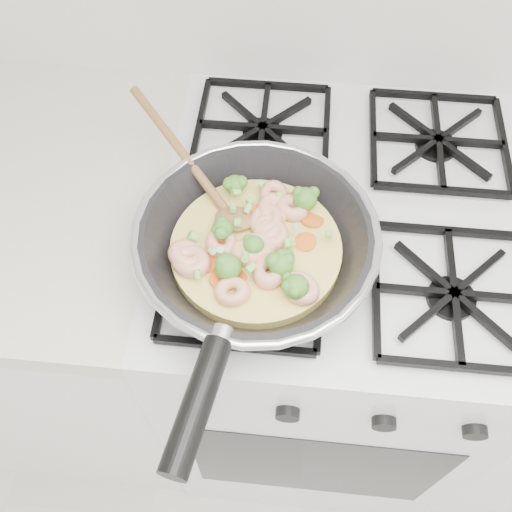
{
  "coord_description": "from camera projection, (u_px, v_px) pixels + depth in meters",
  "views": [
    {
      "loc": [
        -0.09,
        1.13,
        1.63
      ],
      "look_at": [
        -0.13,
        1.58,
        0.93
      ],
      "focal_mm": 40.06,
      "sensor_mm": 36.0,
      "label": 1
    }
  ],
  "objects": [
    {
      "name": "skillet",
      "position": [
        255.0,
        246.0,
        0.8
      ],
      "size": [
        0.39,
        0.56,
        0.11
      ],
      "rotation": [
        0.0,
        0.0,
        -0.29
      ],
      "color": "black",
      "rests_on": "stove"
    },
    {
      "name": "stove",
      "position": [
        321.0,
        329.0,
        1.28
      ],
      "size": [
        0.6,
        0.6,
        0.92
      ],
      "color": "silver",
      "rests_on": "ground"
    }
  ]
}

